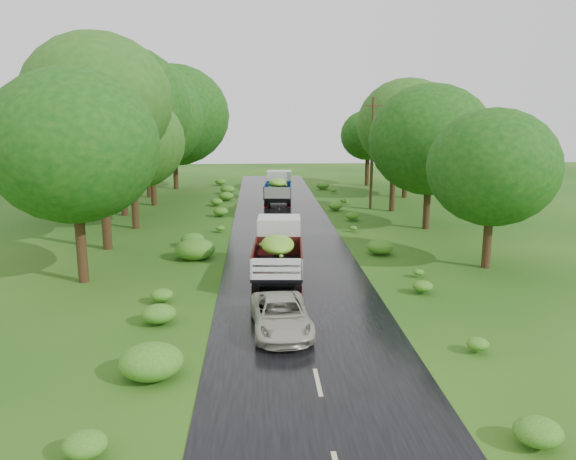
{
  "coord_description": "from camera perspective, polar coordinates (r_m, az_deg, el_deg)",
  "views": [
    {
      "loc": [
        -1.58,
        -18.1,
        7.34
      ],
      "look_at": [
        -0.17,
        8.08,
        1.7
      ],
      "focal_mm": 35.0,
      "sensor_mm": 36.0,
      "label": 1
    }
  ],
  "objects": [
    {
      "name": "road_lines",
      "position": [
        25.24,
        0.64,
        -4.72
      ],
      "size": [
        0.12,
        69.6,
        0.0
      ],
      "color": "#BFB78C",
      "rests_on": "road"
    },
    {
      "name": "ground",
      "position": [
        19.6,
        1.79,
        -9.86
      ],
      "size": [
        120.0,
        120.0,
        0.0
      ],
      "primitive_type": "plane",
      "color": "#16460F",
      "rests_on": "ground"
    },
    {
      "name": "truck_near",
      "position": [
        24.82,
        -0.99,
        -1.8
      ],
      "size": [
        2.36,
        5.84,
        2.41
      ],
      "rotation": [
        0.0,
        0.0,
        -0.06
      ],
      "color": "black",
      "rests_on": "ground"
    },
    {
      "name": "shrubs",
      "position": [
        32.89,
        -0.26,
        -0.13
      ],
      "size": [
        11.9,
        44.0,
        0.7
      ],
      "color": "#2B6718",
      "rests_on": "ground"
    },
    {
      "name": "trees_right",
      "position": [
        41.72,
        12.58,
        9.09
      ],
      "size": [
        6.02,
        32.79,
        7.96
      ],
      "color": "black",
      "rests_on": "ground"
    },
    {
      "name": "trees_left",
      "position": [
        41.7,
        -14.96,
        10.91
      ],
      "size": [
        6.19,
        33.5,
        9.56
      ],
      "color": "black",
      "rests_on": "ground"
    },
    {
      "name": "utility_pole",
      "position": [
        42.5,
        8.54,
        7.82
      ],
      "size": [
        1.44,
        0.24,
        8.23
      ],
      "rotation": [
        0.0,
        0.0,
        -0.05
      ],
      "color": "#382616",
      "rests_on": "ground"
    },
    {
      "name": "road",
      "position": [
        24.29,
        0.79,
        -5.43
      ],
      "size": [
        6.5,
        80.0,
        0.02
      ],
      "primitive_type": "cube",
      "color": "black",
      "rests_on": "ground"
    },
    {
      "name": "car",
      "position": [
        19.04,
        -0.73,
        -8.64
      ],
      "size": [
        2.13,
        4.19,
        1.14
      ],
      "primitive_type": "imported",
      "rotation": [
        0.0,
        0.0,
        0.06
      ],
      "color": "#AFAD9C",
      "rests_on": "road"
    },
    {
      "name": "truck_far",
      "position": [
        44.91,
        -0.98,
        4.47
      ],
      "size": [
        2.4,
        5.81,
        2.39
      ],
      "rotation": [
        0.0,
        0.0,
        -0.07
      ],
      "color": "black",
      "rests_on": "ground"
    }
  ]
}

